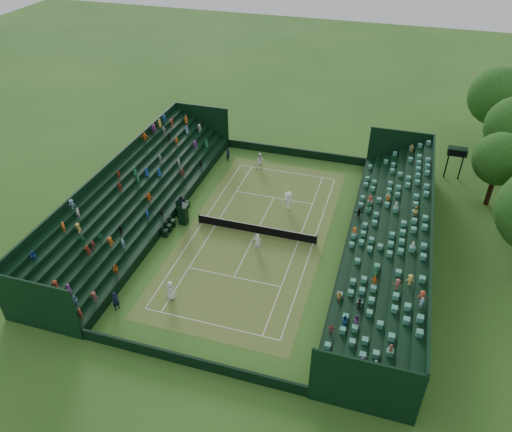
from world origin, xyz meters
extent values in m
plane|color=#2B571B|center=(0.00, 0.00, 0.00)|extent=(160.00, 160.00, 0.00)
cube|color=#437B29|center=(0.00, 0.00, 0.01)|extent=(12.97, 26.77, 0.01)
cube|color=black|center=(0.00, 15.88, 0.50)|extent=(17.17, 0.20, 1.00)
cube|color=black|center=(0.00, -15.88, 0.50)|extent=(17.17, 0.20, 1.00)
cube|color=black|center=(8.48, 0.00, 0.50)|extent=(0.20, 31.77, 1.00)
cube|color=black|center=(-8.48, 0.00, 0.50)|extent=(0.20, 31.77, 1.00)
cube|color=black|center=(8.98, 0.00, 0.50)|extent=(0.80, 32.00, 1.00)
cube|color=black|center=(9.79, 0.00, 0.72)|extent=(0.80, 32.00, 1.45)
cube|color=black|center=(10.58, 0.00, 0.95)|extent=(0.80, 32.00, 1.90)
cube|color=black|center=(11.38, 0.00, 1.18)|extent=(0.80, 32.00, 2.35)
cube|color=black|center=(12.18, 0.00, 1.40)|extent=(0.80, 32.00, 2.80)
cube|color=black|center=(12.98, 0.00, 1.62)|extent=(0.80, 32.00, 3.25)
cube|color=black|center=(13.79, 0.00, 1.85)|extent=(0.80, 32.00, 3.70)
cube|color=black|center=(14.59, 0.00, 2.08)|extent=(0.80, 32.00, 4.15)
cube|color=black|center=(15.08, 0.00, 2.45)|extent=(0.20, 32.00, 4.90)
cube|color=black|center=(-8.98, 0.00, 0.50)|extent=(0.80, 32.00, 1.00)
cube|color=black|center=(-9.79, 0.00, 0.72)|extent=(0.80, 32.00, 1.45)
cube|color=black|center=(-10.58, 0.00, 0.95)|extent=(0.80, 32.00, 1.90)
cube|color=black|center=(-11.38, 0.00, 1.18)|extent=(0.80, 32.00, 2.35)
cube|color=black|center=(-12.18, 0.00, 1.40)|extent=(0.80, 32.00, 2.80)
cube|color=black|center=(-12.98, 0.00, 1.62)|extent=(0.80, 32.00, 3.25)
cube|color=black|center=(-13.79, 0.00, 1.85)|extent=(0.80, 32.00, 3.70)
cube|color=black|center=(-14.59, 0.00, 2.08)|extent=(0.80, 32.00, 4.15)
cube|color=black|center=(-15.08, 0.00, 2.45)|extent=(0.20, 32.00, 4.90)
cylinder|color=black|center=(-5.79, 0.00, 0.53)|extent=(0.10, 0.10, 1.06)
cylinder|color=black|center=(5.79, 0.00, 0.53)|extent=(0.10, 0.10, 1.06)
cube|color=black|center=(0.00, 0.00, 0.46)|extent=(11.57, 0.02, 0.86)
cube|color=white|center=(0.00, 0.00, 0.93)|extent=(11.57, 0.04, 0.07)
cylinder|color=black|center=(17.00, 16.00, 1.50)|extent=(0.16, 0.16, 3.00)
cylinder|color=black|center=(18.50, 16.00, 1.50)|extent=(0.16, 0.16, 3.00)
cube|color=black|center=(17.75, 16.00, 3.30)|extent=(2.00, 1.00, 0.80)
cylinder|color=black|center=(21.13, 11.59, 1.42)|extent=(0.50, 0.50, 2.83)
sphere|color=#194112|center=(21.13, 11.59, 5.26)|extent=(5.18, 5.18, 5.18)
cylinder|color=black|center=(22.81, 17.01, 1.72)|extent=(0.50, 0.50, 3.44)
cylinder|color=black|center=(21.58, 24.38, 1.81)|extent=(0.50, 0.50, 3.63)
sphere|color=#194112|center=(21.58, 24.38, 6.73)|extent=(6.63, 6.63, 6.63)
cube|color=black|center=(-7.18, -0.48, 0.99)|extent=(0.77, 0.77, 1.98)
cube|color=black|center=(-7.18, -0.48, 2.04)|extent=(0.99, 0.99, 0.11)
cube|color=black|center=(-7.56, -0.48, 2.42)|extent=(0.09, 0.99, 0.77)
imported|color=black|center=(-7.18, -0.48, 2.60)|extent=(0.39, 0.50, 1.02)
cube|color=black|center=(-7.98, -2.91, 0.38)|extent=(0.47, 0.47, 0.76)
cube|color=black|center=(-8.22, -2.91, 0.85)|extent=(0.06, 0.47, 0.47)
cube|color=black|center=(-7.98, -2.11, 0.38)|extent=(0.47, 0.47, 0.76)
cube|color=black|center=(-8.22, -2.11, 0.85)|extent=(0.06, 0.47, 0.47)
cube|color=black|center=(-7.98, -1.31, 0.38)|extent=(0.47, 0.47, 0.76)
cube|color=black|center=(-8.22, -1.31, 0.85)|extent=(0.06, 0.47, 0.47)
cube|color=black|center=(-7.98, 0.49, 0.38)|extent=(0.47, 0.47, 0.76)
cube|color=black|center=(-8.22, 0.49, 0.85)|extent=(0.06, 0.47, 0.47)
cube|color=black|center=(-7.98, 1.29, 0.38)|extent=(0.47, 0.47, 0.76)
cube|color=black|center=(-8.22, 1.29, 0.85)|extent=(0.06, 0.47, 0.47)
cube|color=black|center=(-7.98, 2.09, 0.38)|extent=(0.47, 0.47, 0.76)
cube|color=black|center=(-8.22, 2.09, 0.85)|extent=(0.06, 0.47, 0.47)
imported|color=silver|center=(-3.97, -10.23, 0.88)|extent=(0.92, 0.65, 1.76)
imported|color=silver|center=(0.91, -2.48, 0.96)|extent=(0.71, 0.48, 1.91)
imported|color=white|center=(-3.04, 11.70, 1.01)|extent=(1.22, 1.11, 2.03)
imported|color=white|center=(1.92, 4.81, 1.01)|extent=(1.33, 0.81, 2.01)
imported|color=black|center=(-7.22, 12.47, 0.79)|extent=(0.53, 0.66, 1.58)
imported|color=black|center=(-7.56, -12.52, 0.85)|extent=(0.63, 0.74, 1.71)
camera|label=1|loc=(10.91, -35.84, 28.64)|focal=35.00mm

